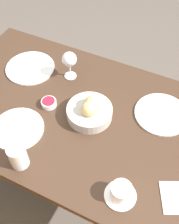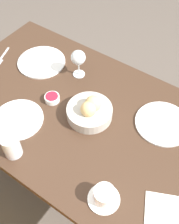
% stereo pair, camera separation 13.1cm
% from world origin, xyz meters
% --- Properties ---
extents(ground_plane, '(10.00, 10.00, 0.00)m').
position_xyz_m(ground_plane, '(0.00, 0.00, 0.00)').
color(ground_plane, '#564C44').
extents(dining_table, '(1.40, 0.85, 0.74)m').
position_xyz_m(dining_table, '(0.00, 0.00, 0.64)').
color(dining_table, '#3D281C').
rests_on(dining_table, ground_plane).
extents(bread_basket, '(0.21, 0.21, 0.12)m').
position_xyz_m(bread_basket, '(-0.06, -0.01, 0.78)').
color(bread_basket, '#B2ADA3').
rests_on(bread_basket, dining_table).
extents(plate_near_left, '(0.26, 0.26, 0.01)m').
position_xyz_m(plate_near_left, '(-0.37, -0.17, 0.75)').
color(plate_near_left, white).
rests_on(plate_near_left, dining_table).
extents(plate_near_right, '(0.26, 0.26, 0.01)m').
position_xyz_m(plate_near_right, '(0.37, -0.16, 0.75)').
color(plate_near_right, white).
rests_on(plate_near_right, dining_table).
extents(plate_far_center, '(0.24, 0.24, 0.01)m').
position_xyz_m(plate_far_center, '(0.20, 0.20, 0.75)').
color(plate_far_center, white).
rests_on(plate_far_center, dining_table).
extents(water_tumbler, '(0.08, 0.08, 0.11)m').
position_xyz_m(water_tumbler, '(0.09, 0.34, 0.80)').
color(water_tumbler, silver).
rests_on(water_tumbler, dining_table).
extents(wine_glass, '(0.08, 0.08, 0.16)m').
position_xyz_m(wine_glass, '(0.15, -0.21, 0.86)').
color(wine_glass, silver).
rests_on(wine_glass, dining_table).
extents(coffee_cup, '(0.13, 0.13, 0.07)m').
position_xyz_m(coffee_cup, '(-0.34, 0.29, 0.78)').
color(coffee_cup, white).
rests_on(coffee_cup, dining_table).
extents(jam_bowl_berry, '(0.07, 0.07, 0.03)m').
position_xyz_m(jam_bowl_berry, '(0.14, 0.02, 0.76)').
color(jam_bowl_berry, white).
rests_on(jam_bowl_berry, dining_table).
extents(knife_silver, '(0.07, 0.16, 0.00)m').
position_xyz_m(knife_silver, '(0.59, -0.07, 0.74)').
color(knife_silver, '#B7B7BC').
rests_on(knife_silver, dining_table).
extents(napkin, '(0.18, 0.18, 0.00)m').
position_xyz_m(napkin, '(-0.55, 0.20, 0.74)').
color(napkin, silver).
rests_on(napkin, dining_table).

